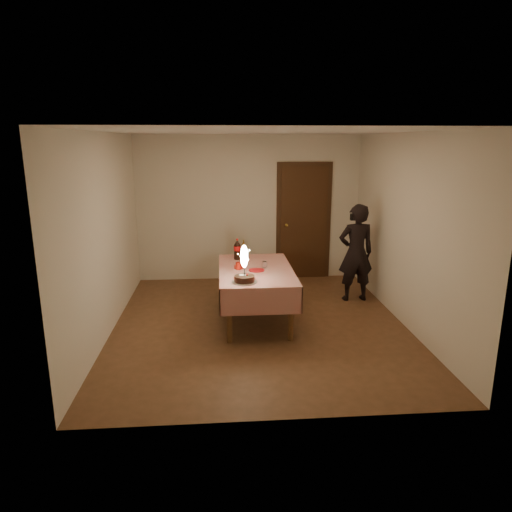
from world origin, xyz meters
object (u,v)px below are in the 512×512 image
Objects in this scene: dining_table at (256,276)px; cola_bottle at (237,249)px; birthday_cake at (244,272)px; clear_cup at (265,265)px; red_plate at (257,270)px; amber_bottle_left at (244,249)px; red_cup at (238,266)px; photographer at (356,253)px.

dining_table is 0.65m from cola_bottle.
clear_cup is (0.32, 0.64, -0.08)m from birthday_cake.
dining_table is at bearing 93.07° from red_plate.
red_cup is at bearing -98.47° from amber_bottle_left.
red_plate is 1.82m from photographer.
red_plate is at bearing -153.74° from photographer.
clear_cup is (0.12, 0.13, 0.04)m from red_plate.
dining_table is at bearing 2.97° from red_cup.
red_plate is at bearing -86.93° from dining_table.
clear_cup is 0.35× the size of amber_bottle_left.
red_cup is (-0.24, -0.01, 0.15)m from dining_table.
red_cup is at bearing 163.28° from red_plate.
photographer reaches higher than clear_cup.
red_plate is 0.86× the size of amber_bottle_left.
photographer is (1.64, 0.72, 0.12)m from dining_table.
birthday_cake reaches higher than red_cup.
clear_cup is 0.28× the size of cola_bottle.
dining_table is 0.67m from birthday_cake.
birthday_cake is 2.17× the size of red_plate.
cola_bottle is (-0.36, 0.50, 0.11)m from clear_cup.
red_plate is 0.70m from cola_bottle.
photographer is at bearing 35.78° from birthday_cake.
birthday_cake is 0.56m from red_plate.
red_cup is 0.31× the size of cola_bottle.
photographer is at bearing 5.20° from cola_bottle.
photographer is at bearing -0.59° from amber_bottle_left.
dining_table is 19.11× the size of clear_cup.
cola_bottle reaches higher than red_cup.
red_plate is at bearing -16.72° from red_cup.
birthday_cake is at bearing -116.41° from clear_cup.
dining_table is 1.11× the size of photographer.
red_plate is 0.69× the size of cola_bottle.
birthday_cake is at bearing -92.66° from amber_bottle_left.
dining_table is at bearing -80.05° from amber_bottle_left.
amber_bottle_left is 0.16× the size of photographer.
clear_cup reaches higher than red_plate.
dining_table is at bearing -66.92° from cola_bottle.
cola_bottle is (-0.04, 1.15, 0.03)m from birthday_cake.
dining_table is at bearing 72.27° from birthday_cake.
red_plate reaches higher than dining_table.
cola_bottle is at bearing 113.08° from dining_table.
birthday_cake is 0.72m from clear_cup.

